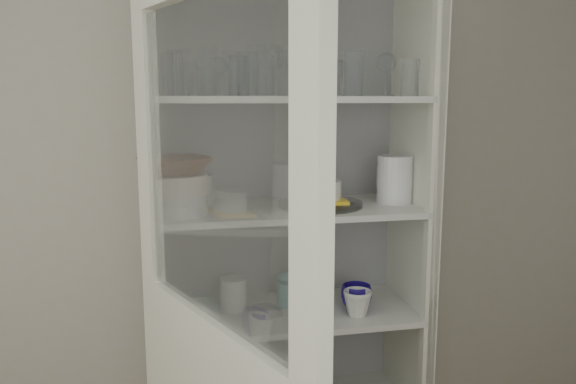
{
  "coord_description": "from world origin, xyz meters",
  "views": [
    {
      "loc": [
        -0.21,
        -0.72,
        1.65
      ],
      "look_at": [
        0.2,
        1.27,
        1.31
      ],
      "focal_mm": 35.0,
      "sensor_mm": 36.0,
      "label": 1
    }
  ],
  "objects_px": {
    "goblet_2": "(338,76)",
    "teal_jar": "(289,291)",
    "mug_white": "(357,303)",
    "goblet_0": "(219,75)",
    "pantry_cabinet": "(285,284)",
    "cream_bowl": "(176,184)",
    "white_canister": "(233,293)",
    "terracotta_bowl": "(175,166)",
    "goblet_1": "(296,73)",
    "white_ramekin": "(320,189)",
    "goblet_3": "(386,72)",
    "yellow_trivet": "(320,200)",
    "grey_bowl_stack": "(395,179)",
    "plate_stack_front": "(176,204)",
    "measuring_cups": "(265,311)",
    "mug_blue": "(356,297)",
    "plate_stack_back": "(186,190)",
    "glass_platter": "(320,204)",
    "mug_teal": "(302,291)"
  },
  "relations": [
    {
      "from": "cream_bowl",
      "to": "mug_teal",
      "type": "height_order",
      "value": "cream_bowl"
    },
    {
      "from": "goblet_0",
      "to": "goblet_3",
      "type": "height_order",
      "value": "goblet_3"
    },
    {
      "from": "goblet_3",
      "to": "measuring_cups",
      "type": "distance_m",
      "value": 1.01
    },
    {
      "from": "pantry_cabinet",
      "to": "mug_blue",
      "type": "height_order",
      "value": "pantry_cabinet"
    },
    {
      "from": "white_ramekin",
      "to": "plate_stack_front",
      "type": "bearing_deg",
      "value": -176.15
    },
    {
      "from": "goblet_0",
      "to": "mug_white",
      "type": "distance_m",
      "value": 0.98
    },
    {
      "from": "goblet_1",
      "to": "terracotta_bowl",
      "type": "relative_size",
      "value": 0.73
    },
    {
      "from": "goblet_2",
      "to": "cream_bowl",
      "type": "relative_size",
      "value": 0.69
    },
    {
      "from": "pantry_cabinet",
      "to": "cream_bowl",
      "type": "relative_size",
      "value": 9.59
    },
    {
      "from": "goblet_1",
      "to": "white_ramekin",
      "type": "height_order",
      "value": "goblet_1"
    },
    {
      "from": "goblet_2",
      "to": "yellow_trivet",
      "type": "relative_size",
      "value": 0.87
    },
    {
      "from": "glass_platter",
      "to": "mug_blue",
      "type": "height_order",
      "value": "glass_platter"
    },
    {
      "from": "plate_stack_back",
      "to": "glass_platter",
      "type": "relative_size",
      "value": 0.66
    },
    {
      "from": "terracotta_bowl",
      "to": "mug_blue",
      "type": "xyz_separation_m",
      "value": [
        0.66,
        0.02,
        -0.52
      ]
    },
    {
      "from": "yellow_trivet",
      "to": "grey_bowl_stack",
      "type": "bearing_deg",
      "value": 3.21
    },
    {
      "from": "yellow_trivet",
      "to": "mug_teal",
      "type": "distance_m",
      "value": 0.38
    },
    {
      "from": "mug_teal",
      "to": "white_canister",
      "type": "height_order",
      "value": "white_canister"
    },
    {
      "from": "plate_stack_back",
      "to": "cream_bowl",
      "type": "distance_m",
      "value": 0.18
    },
    {
      "from": "goblet_0",
      "to": "cream_bowl",
      "type": "bearing_deg",
      "value": -134.35
    },
    {
      "from": "terracotta_bowl",
      "to": "goblet_2",
      "type": "bearing_deg",
      "value": 15.04
    },
    {
      "from": "mug_white",
      "to": "teal_jar",
      "type": "xyz_separation_m",
      "value": [
        -0.22,
        0.17,
        0.01
      ]
    },
    {
      "from": "white_ramekin",
      "to": "white_canister",
      "type": "height_order",
      "value": "white_ramekin"
    },
    {
      "from": "goblet_3",
      "to": "yellow_trivet",
      "type": "xyz_separation_m",
      "value": [
        -0.28,
        -0.1,
        -0.47
      ]
    },
    {
      "from": "measuring_cups",
      "to": "plate_stack_front",
      "type": "bearing_deg",
      "value": -177.0
    },
    {
      "from": "cream_bowl",
      "to": "terracotta_bowl",
      "type": "relative_size",
      "value": 0.9
    },
    {
      "from": "pantry_cabinet",
      "to": "plate_stack_back",
      "type": "height_order",
      "value": "pantry_cabinet"
    },
    {
      "from": "plate_stack_back",
      "to": "pantry_cabinet",
      "type": "bearing_deg",
      "value": -6.44
    },
    {
      "from": "cream_bowl",
      "to": "white_ramekin",
      "type": "height_order",
      "value": "cream_bowl"
    },
    {
      "from": "terracotta_bowl",
      "to": "teal_jar",
      "type": "bearing_deg",
      "value": 15.18
    },
    {
      "from": "goblet_3",
      "to": "cream_bowl",
      "type": "bearing_deg",
      "value": -170.48
    },
    {
      "from": "glass_platter",
      "to": "mug_white",
      "type": "bearing_deg",
      "value": -36.14
    },
    {
      "from": "goblet_3",
      "to": "yellow_trivet",
      "type": "height_order",
      "value": "goblet_3"
    },
    {
      "from": "goblet_2",
      "to": "teal_jar",
      "type": "relative_size",
      "value": 1.37
    },
    {
      "from": "goblet_0",
      "to": "teal_jar",
      "type": "height_order",
      "value": "goblet_0"
    },
    {
      "from": "cream_bowl",
      "to": "mug_blue",
      "type": "distance_m",
      "value": 0.81
    },
    {
      "from": "pantry_cabinet",
      "to": "teal_jar",
      "type": "bearing_deg",
      "value": -48.76
    },
    {
      "from": "measuring_cups",
      "to": "goblet_1",
      "type": "bearing_deg",
      "value": 46.03
    },
    {
      "from": "cream_bowl",
      "to": "grey_bowl_stack",
      "type": "relative_size",
      "value": 1.22
    },
    {
      "from": "goblet_1",
      "to": "mug_blue",
      "type": "height_order",
      "value": "goblet_1"
    },
    {
      "from": "cream_bowl",
      "to": "glass_platter",
      "type": "bearing_deg",
      "value": 3.85
    },
    {
      "from": "goblet_2",
      "to": "mug_blue",
      "type": "distance_m",
      "value": 0.84
    },
    {
      "from": "teal_jar",
      "to": "white_canister",
      "type": "relative_size",
      "value": 0.92
    },
    {
      "from": "plate_stack_front",
      "to": "teal_jar",
      "type": "distance_m",
      "value": 0.58
    },
    {
      "from": "glass_platter",
      "to": "teal_jar",
      "type": "distance_m",
      "value": 0.38
    },
    {
      "from": "terracotta_bowl",
      "to": "white_canister",
      "type": "bearing_deg",
      "value": 29.08
    },
    {
      "from": "terracotta_bowl",
      "to": "white_ramekin",
      "type": "relative_size",
      "value": 1.57
    },
    {
      "from": "white_ramekin",
      "to": "mug_teal",
      "type": "relative_size",
      "value": 1.38
    },
    {
      "from": "teal_jar",
      "to": "goblet_0",
      "type": "bearing_deg",
      "value": 166.57
    },
    {
      "from": "white_canister",
      "to": "teal_jar",
      "type": "bearing_deg",
      "value": 0.34
    },
    {
      "from": "goblet_2",
      "to": "cream_bowl",
      "type": "xyz_separation_m",
      "value": [
        -0.62,
        -0.17,
        -0.37
      ]
    }
  ]
}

